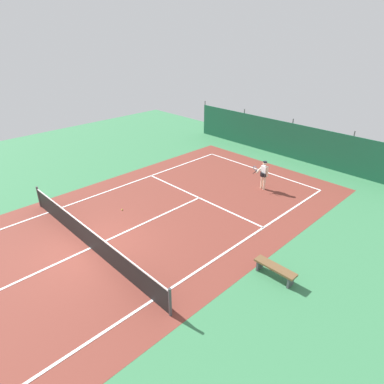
{
  "coord_description": "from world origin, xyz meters",
  "views": [
    {
      "loc": [
        11.02,
        -4.94,
        8.24
      ],
      "look_at": [
        0.51,
        5.37,
        0.9
      ],
      "focal_mm": 31.26,
      "sensor_mm": 36.0,
      "label": 1
    }
  ],
  "objects": [
    {
      "name": "tennis_net",
      "position": [
        0.0,
        0.0,
        0.51
      ],
      "size": [
        10.12,
        0.1,
        1.1
      ],
      "color": "black",
      "rests_on": "ground"
    },
    {
      "name": "tennis_ball_near_player",
      "position": [
        -1.76,
        2.71,
        0.03
      ],
      "size": [
        0.07,
        0.07,
        0.07
      ],
      "primitive_type": "sphere",
      "color": "#CCDB33",
      "rests_on": "ground"
    },
    {
      "name": "ground_plane",
      "position": [
        0.0,
        0.0,
        0.0
      ],
      "size": [
        36.0,
        36.0,
        0.0
      ],
      "primitive_type": "plane",
      "color": "#387A4C"
    },
    {
      "name": "courtside_bench",
      "position": [
        6.31,
        3.88,
        0.37
      ],
      "size": [
        1.6,
        0.4,
        0.49
      ],
      "color": "brown",
      "rests_on": "ground"
    },
    {
      "name": "court_surface",
      "position": [
        0.0,
        0.0,
        0.0
      ],
      "size": [
        11.02,
        26.6,
        0.01
      ],
      "color": "brown",
      "rests_on": "ground"
    },
    {
      "name": "back_fence",
      "position": [
        -0.0,
        15.76,
        0.67
      ],
      "size": [
        16.3,
        0.98,
        2.7
      ],
      "color": "#195138",
      "rests_on": "ground"
    },
    {
      "name": "tennis_player",
      "position": [
        1.7,
        9.75,
        0.96
      ],
      "size": [
        0.78,
        0.7,
        1.64
      ],
      "rotation": [
        0.0,
        0.0,
        2.96
      ],
      "color": "beige",
      "rests_on": "ground"
    }
  ]
}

